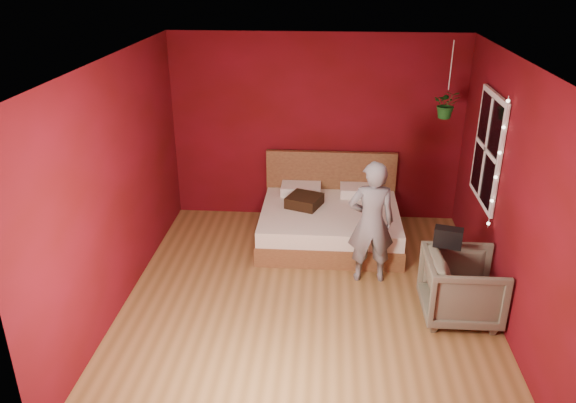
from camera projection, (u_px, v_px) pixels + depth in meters
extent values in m
plane|color=olive|center=(308.00, 299.00, 6.21)|extent=(4.50, 4.50, 0.00)
cube|color=maroon|center=(316.00, 129.00, 7.76)|extent=(4.00, 0.02, 2.60)
cube|color=maroon|center=(295.00, 325.00, 3.63)|extent=(4.00, 0.02, 2.60)
cube|color=maroon|center=(116.00, 186.00, 5.83)|extent=(0.02, 4.50, 2.60)
cube|color=maroon|center=(512.00, 197.00, 5.55)|extent=(0.02, 4.50, 2.60)
cube|color=silver|center=(312.00, 60.00, 5.17)|extent=(4.00, 4.50, 0.02)
cube|color=white|center=(488.00, 149.00, 6.30)|extent=(0.04, 0.97, 1.27)
cube|color=black|center=(487.00, 149.00, 6.30)|extent=(0.02, 0.85, 1.15)
cube|color=white|center=(486.00, 149.00, 6.30)|extent=(0.03, 0.05, 1.15)
cube|color=white|center=(486.00, 149.00, 6.30)|extent=(0.03, 0.85, 0.05)
cylinder|color=silver|center=(498.00, 165.00, 5.82)|extent=(0.01, 0.01, 1.45)
sphere|color=#FFF2CC|center=(488.00, 224.00, 6.09)|extent=(0.04, 0.04, 0.04)
sphere|color=#FFF2CC|center=(492.00, 201.00, 5.98)|extent=(0.04, 0.04, 0.04)
sphere|color=#FFF2CC|center=(496.00, 177.00, 5.87)|extent=(0.04, 0.04, 0.04)
sphere|color=#FFF2CC|center=(500.00, 153.00, 5.77)|extent=(0.04, 0.04, 0.04)
sphere|color=#FFF2CC|center=(504.00, 127.00, 5.66)|extent=(0.04, 0.04, 0.04)
sphere|color=#FFF2CC|center=(508.00, 101.00, 5.55)|extent=(0.04, 0.04, 0.04)
cube|color=brown|center=(329.00, 232.00, 7.45)|extent=(1.82, 1.55, 0.25)
cube|color=beige|center=(330.00, 217.00, 7.36)|extent=(1.78, 1.52, 0.20)
cube|color=brown|center=(331.00, 185.00, 7.97)|extent=(1.82, 0.07, 1.00)
cube|color=silver|center=(301.00, 189.00, 7.79)|extent=(0.55, 0.35, 0.13)
cube|color=silver|center=(360.00, 191.00, 7.74)|extent=(0.55, 0.35, 0.13)
imported|color=slate|center=(371.00, 222.00, 6.33)|extent=(0.56, 0.39, 1.46)
imported|color=#696852|center=(462.00, 287.00, 5.79)|extent=(0.79, 0.76, 0.71)
cube|color=black|center=(448.00, 237.00, 5.82)|extent=(0.31, 0.21, 0.21)
cube|color=black|center=(304.00, 201.00, 7.40)|extent=(0.52, 0.52, 0.14)
cylinder|color=silver|center=(451.00, 65.00, 6.60)|extent=(0.01, 0.01, 0.58)
imported|color=#1B601C|center=(447.00, 104.00, 6.79)|extent=(0.35, 0.31, 0.35)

